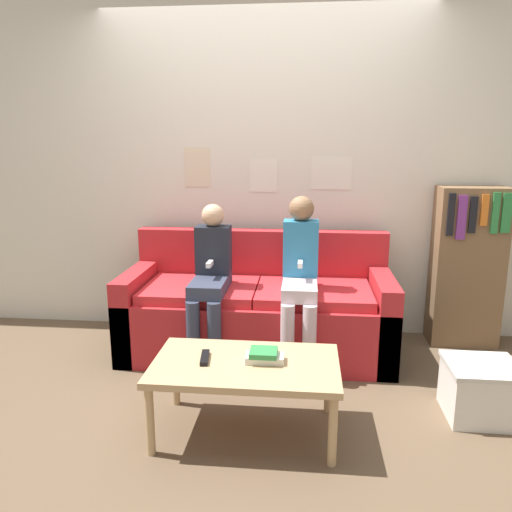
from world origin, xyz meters
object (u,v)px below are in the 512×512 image
(person_left, at_px, (210,276))
(couch, at_px, (258,312))
(coffee_table, at_px, (246,370))
(bookshelf, at_px, (467,266))
(storage_box, at_px, (481,390))
(person_right, at_px, (300,273))
(tv_remote, at_px, (205,358))

(person_left, bearing_deg, couch, 32.66)
(coffee_table, bearing_deg, bookshelf, 42.51)
(couch, bearing_deg, storage_box, -30.63)
(couch, relative_size, coffee_table, 1.97)
(person_left, distance_m, storage_box, 1.81)
(couch, xyz_separation_m, person_right, (0.30, -0.19, 0.36))
(bookshelf, xyz_separation_m, storage_box, (-0.21, -1.10, -0.45))
(couch, xyz_separation_m, storage_box, (1.33, -0.79, -0.14))
(person_left, xyz_separation_m, person_right, (0.61, 0.01, 0.04))
(tv_remote, bearing_deg, person_right, 53.89)
(coffee_table, distance_m, tv_remote, 0.22)
(coffee_table, bearing_deg, tv_remote, 177.36)
(tv_remote, height_order, storage_box, tv_remote)
(person_right, xyz_separation_m, storage_box, (1.03, -0.60, -0.50))
(person_right, relative_size, tv_remote, 6.69)
(couch, height_order, coffee_table, couch)
(couch, bearing_deg, bookshelf, 11.38)
(person_left, bearing_deg, bookshelf, 15.35)
(tv_remote, height_order, bookshelf, bookshelf)
(person_right, bearing_deg, tv_remote, -118.94)
(person_left, height_order, bookshelf, bookshelf)
(coffee_table, height_order, person_right, person_right)
(person_right, distance_m, bookshelf, 1.34)
(tv_remote, relative_size, bookshelf, 0.14)
(coffee_table, relative_size, storage_box, 2.48)
(storage_box, bearing_deg, person_right, 149.66)
(person_right, bearing_deg, bookshelf, 21.88)
(couch, xyz_separation_m, coffee_table, (0.04, -1.07, 0.06))
(person_left, relative_size, storage_box, 2.80)
(storage_box, bearing_deg, couch, 149.37)
(couch, distance_m, tv_remote, 1.08)
(couch, xyz_separation_m, tv_remote, (-0.18, -1.06, 0.11))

